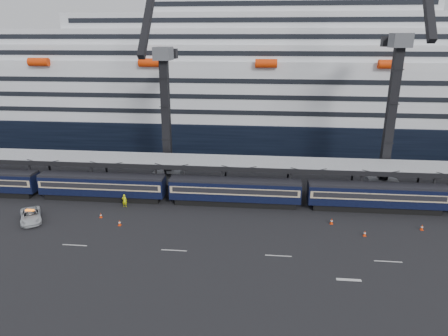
{
  "coord_description": "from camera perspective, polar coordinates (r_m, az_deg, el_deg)",
  "views": [
    {
      "loc": [
        -4.14,
        -44.03,
        23.57
      ],
      "look_at": [
        -9.59,
        10.0,
        5.59
      ],
      "focal_mm": 32.0,
      "sensor_mm": 36.0,
      "label": 1
    }
  ],
  "objects": [
    {
      "name": "traffic_cone_d",
      "position": [
        54.86,
        15.12,
        -7.33
      ],
      "size": [
        0.41,
        0.41,
        0.83
      ],
      "color": "#E83507",
      "rests_on": "ground"
    },
    {
      "name": "traffic_cone_b",
      "position": [
        54.37,
        -14.7,
        -7.57
      ],
      "size": [
        0.39,
        0.39,
        0.78
      ],
      "color": "#E83507",
      "rests_on": "ground"
    },
    {
      "name": "pickup_truck",
      "position": [
        59.53,
        -25.89,
        -6.17
      ],
      "size": [
        5.0,
        5.99,
        1.52
      ],
      "primitive_type": "imported",
      "rotation": [
        0.0,
        0.0,
        0.55
      ],
      "color": "#BABEC2",
      "rests_on": "ground"
    },
    {
      "name": "ground",
      "position": [
        50.11,
        9.96,
        -10.04
      ],
      "size": [
        260.0,
        260.0,
        0.0
      ],
      "primitive_type": "plane",
      "color": "black",
      "rests_on": "ground"
    },
    {
      "name": "traffic_cone_e",
      "position": [
        52.98,
        19.47,
        -8.78
      ],
      "size": [
        0.38,
        0.38,
        0.75
      ],
      "color": "#E83507",
      "rests_on": "ground"
    },
    {
      "name": "canopy",
      "position": [
        60.99,
        9.38,
        0.59
      ],
      "size": [
        130.0,
        6.25,
        5.53
      ],
      "color": "gray",
      "rests_on": "ground"
    },
    {
      "name": "train",
      "position": [
        58.1,
        4.86,
        -3.33
      ],
      "size": [
        133.05,
        3.0,
        4.05
      ],
      "color": "black",
      "rests_on": "ground"
    },
    {
      "name": "worker",
      "position": [
        59.6,
        -14.03,
        -4.54
      ],
      "size": [
        0.71,
        0.47,
        1.95
      ],
      "primitive_type": "imported",
      "rotation": [
        0.0,
        0.0,
        3.14
      ],
      "color": "#E1EE0C",
      "rests_on": "ground"
    },
    {
      "name": "lane_markings",
      "position": [
        47.03,
        20.61,
        -13.05
      ],
      "size": [
        111.0,
        4.27,
        0.02
      ],
      "color": "beige",
      "rests_on": "ground"
    },
    {
      "name": "traffic_cone_c",
      "position": [
        57.28,
        -17.19,
        -6.48
      ],
      "size": [
        0.35,
        0.35,
        0.7
      ],
      "color": "#E83507",
      "rests_on": "ground"
    },
    {
      "name": "cruise_ship",
      "position": [
        90.77,
        7.79,
        11.05
      ],
      "size": [
        214.09,
        28.84,
        34.0
      ],
      "color": "black",
      "rests_on": "ground"
    },
    {
      "name": "traffic_cone_f",
      "position": [
        57.34,
        26.44,
        -7.58
      ],
      "size": [
        0.39,
        0.39,
        0.79
      ],
      "color": "#E83507",
      "rests_on": "ground"
    },
    {
      "name": "crane_dark_near",
      "position": [
        65.64,
        -8.4,
        7.91
      ],
      "size": [
        4.5,
        17.75,
        35.08
      ],
      "color": "#484A4F",
      "rests_on": "ground"
    },
    {
      "name": "crane_dark_mid",
      "position": [
        65.32,
        22.95,
        7.89
      ],
      "size": [
        4.5,
        18.24,
        39.64
      ],
      "color": "#484A4F",
      "rests_on": "ground"
    }
  ]
}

